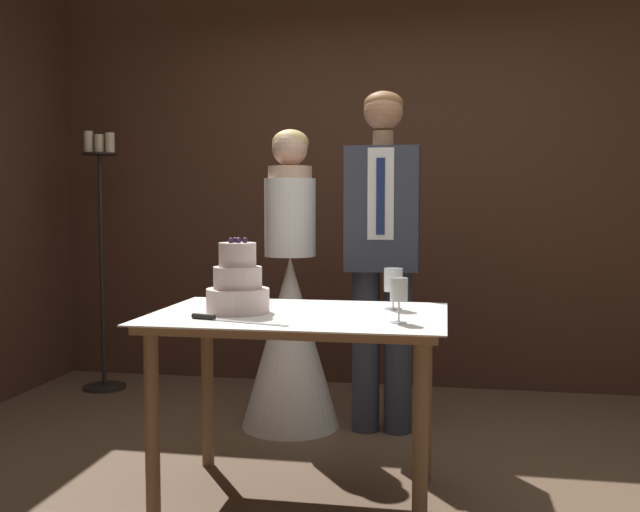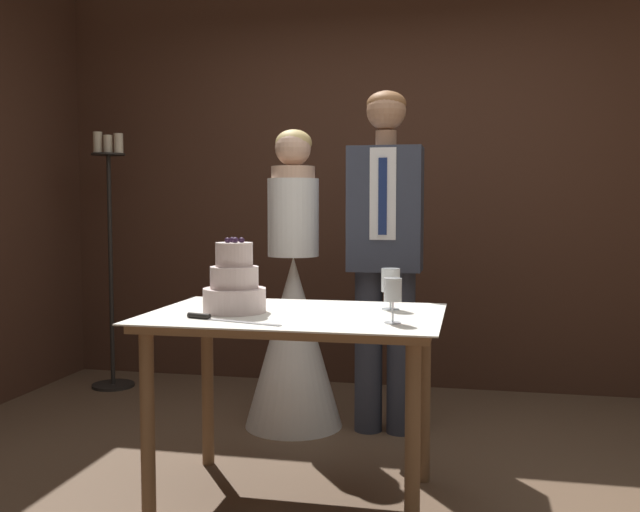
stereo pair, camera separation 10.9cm
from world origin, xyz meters
name	(u,v)px [view 2 (the right image)]	position (x,y,z in m)	size (l,w,h in m)	color
ground_plane	(344,498)	(0.00, 0.00, 0.00)	(40.00, 40.00, 0.00)	brown
wall_back	(395,178)	(0.00, 1.97, 1.41)	(4.87, 0.12, 2.82)	#472B1E
cake_table	(295,337)	(-0.19, -0.07, 0.69)	(1.19, 0.82, 0.79)	brown
tiered_cake	(234,285)	(-0.44, -0.10, 0.90)	(0.26, 0.26, 0.31)	beige
cake_knife	(215,318)	(-0.45, -0.31, 0.79)	(0.41, 0.13, 0.02)	silver
wine_glass_near	(391,282)	(0.18, 0.11, 0.90)	(0.08, 0.08, 0.17)	silver
wine_glass_middle	(393,292)	(0.22, -0.24, 0.90)	(0.07, 0.07, 0.17)	silver
bride	(294,319)	(-0.45, 0.91, 0.60)	(0.54, 0.54, 1.64)	white
groom	(385,244)	(0.06, 0.91, 1.02)	(0.39, 0.25, 1.83)	#333847
candle_stand	(110,258)	(-1.85, 1.48, 0.88)	(0.28, 0.28, 1.71)	black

